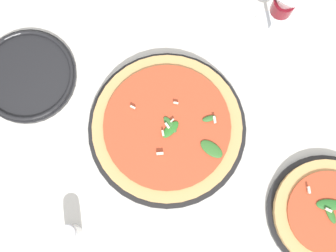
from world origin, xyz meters
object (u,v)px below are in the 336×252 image
pizza_personal_side (326,213)px  wine_glass (285,1)px  side_plate_white (28,76)px  pizza_arugula_main (168,127)px  shaker_pepper (70,233)px

pizza_personal_side → wine_glass: size_ratio=1.18×
pizza_personal_side → side_plate_white: bearing=110.3°
wine_glass → side_plate_white: wine_glass is taller
pizza_arugula_main → shaker_pepper: (-0.26, -0.02, 0.02)m
shaker_pepper → pizza_arugula_main: bearing=3.6°
wine_glass → side_plate_white: size_ratio=0.95×
pizza_arugula_main → wine_glass: wine_glass is taller
pizza_arugula_main → shaker_pepper: 0.26m
wine_glass → shaker_pepper: wine_glass is taller
side_plate_white → shaker_pepper: shaker_pepper is taller
pizza_arugula_main → shaker_pepper: size_ratio=4.54×
wine_glass → shaker_pepper: (-0.55, -0.02, -0.09)m
wine_glass → shaker_pepper: bearing=-178.2°
pizza_personal_side → shaker_pepper: (-0.36, 0.30, 0.02)m
wine_glass → shaker_pepper: size_ratio=2.73×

